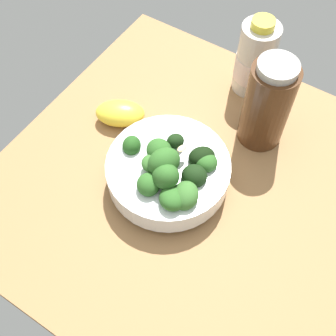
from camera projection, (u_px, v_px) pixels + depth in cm
name	position (u px, v px, depth cm)	size (l,w,h in cm)	color
ground_plane	(190.00, 188.00, 69.75)	(58.50, 58.50, 4.44)	#996D42
bowl_of_broccoli	(169.00, 171.00, 64.27)	(18.65, 18.65, 10.27)	white
lemon_wedge	(120.00, 113.00, 72.75)	(8.33, 5.14, 3.87)	yellow
bottle_tall	(255.00, 60.00, 73.32)	(6.60, 6.60, 14.56)	beige
bottle_short	(267.00, 104.00, 66.10)	(7.32, 7.32, 16.14)	#472814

